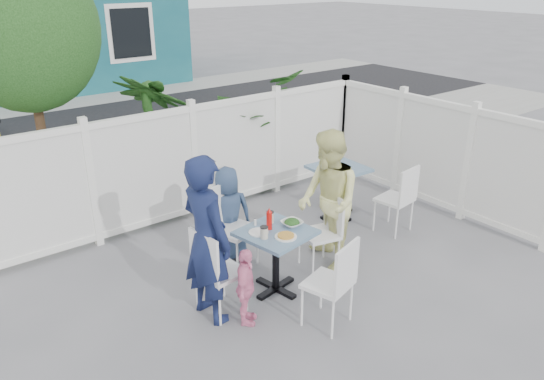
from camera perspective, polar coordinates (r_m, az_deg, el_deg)
ground at (r=5.96m, az=3.08°, el=-10.71°), size 80.00×80.00×0.00m
near_sidewalk at (r=8.85m, az=-13.18°, el=0.35°), size 24.00×2.60×0.01m
street at (r=12.16m, az=-20.77°, el=5.57°), size 24.00×5.00×0.01m
far_sidewalk at (r=15.07m, az=-24.54°, el=8.11°), size 24.00×1.60×0.01m
fence_back at (r=7.44m, az=-8.35°, el=2.85°), size 5.86×0.08×1.60m
fence_right at (r=8.04m, az=16.76°, el=3.63°), size 0.08×3.66×1.60m
tree at (r=7.27m, az=-25.10°, el=15.23°), size 1.80×1.62×3.59m
potted_shrub_a at (r=7.88m, az=-12.32°, el=5.21°), size 1.49×1.49×1.96m
potted_shrub_b at (r=8.58m, az=-2.49°, el=6.63°), size 2.04×1.91×1.82m
main_table at (r=5.68m, az=0.42°, el=-5.92°), size 0.79×0.79×0.73m
spare_table at (r=7.48m, az=7.14°, el=1.27°), size 0.73×0.73×0.73m
chair_left at (r=5.33m, az=-6.25°, el=-8.18°), size 0.46×0.48×0.95m
chair_right at (r=6.18m, az=5.78°, el=-3.89°), size 0.48×0.49×0.90m
chair_back at (r=6.18m, az=-4.72°, el=-3.28°), size 0.57×0.56×1.00m
chair_near at (r=5.17m, az=6.84°, el=-9.41°), size 0.52×0.51×0.94m
chair_spare at (r=7.14m, az=13.64°, el=-0.50°), size 0.48×0.46×0.94m
man at (r=5.18m, az=-7.03°, el=-5.31°), size 0.47×0.67×1.73m
woman at (r=6.09m, az=6.04°, el=-1.21°), size 0.89×0.99×1.65m
boy at (r=6.34m, az=-4.76°, el=-2.57°), size 0.66×0.55×1.16m
toddler at (r=5.26m, az=-2.85°, el=-10.41°), size 0.48×0.49×0.82m
plate_main at (r=5.48m, az=1.49°, el=-5.05°), size 0.23×0.23×0.01m
plate_side at (r=5.56m, az=-1.45°, el=-4.58°), size 0.21×0.21×0.01m
salad_bowl at (r=5.71m, az=2.16°, el=-3.61°), size 0.22×0.22×0.05m
coffee_cup_a at (r=5.44m, az=-0.85°, el=-4.64°), size 0.08×0.08×0.12m
coffee_cup_b at (r=5.76m, az=-0.21°, el=-2.99°), size 0.08×0.08×0.12m
ketchup_bottle at (r=5.60m, az=-0.30°, el=-3.31°), size 0.06×0.06×0.20m
salt_shaker at (r=5.71m, az=-1.83°, el=-3.51°), size 0.03×0.03×0.07m
pepper_shaker at (r=5.74m, az=-1.86°, el=-3.42°), size 0.03×0.03×0.06m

